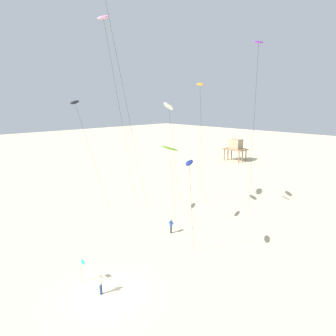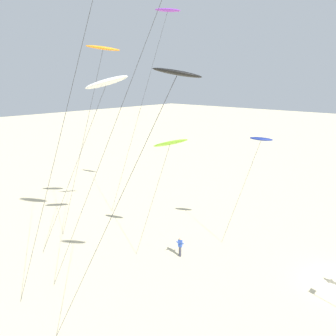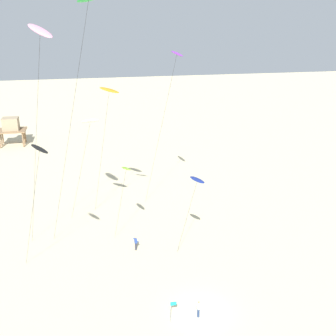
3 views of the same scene
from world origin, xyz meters
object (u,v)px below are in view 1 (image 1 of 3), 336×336
stilt_house (235,146)px  kite_flyer_middle (171,226)px  kite_orange (200,85)px  kite_lime (170,149)px  kite_black (76,105)px  kite_white (169,107)px  kite_navy (189,164)px  kite_flyer_nearest (101,284)px  kite_pink (104,19)px  marker_flag (82,266)px  kite_purple (259,45)px

stilt_house → kite_flyer_middle: bearing=-65.0°
kite_orange → kite_lime: 9.38m
kite_black → kite_white: size_ratio=1.01×
kite_navy → stilt_house: size_ratio=1.79×
kite_black → kite_orange: bearing=63.8°
kite_orange → kite_flyer_nearest: (6.03, -18.44, -15.60)m
stilt_house → kite_orange: bearing=-63.3°
kite_pink → marker_flag: (9.41, -9.16, -21.84)m
kite_lime → kite_white: kite_white is taller
kite_pink → kite_flyer_nearest: size_ratio=14.47×
kite_navy → kite_pink: (-13.47, 0.80, 13.91)m
kite_purple → kite_black: size_ratio=1.40×
kite_flyer_middle → stilt_house: size_ratio=0.31×
kite_navy → marker_flag: size_ratio=4.64×
kite_lime → marker_flag: kite_lime is taller
kite_lime → kite_flyer_middle: 8.68m
kite_white → kite_flyer_nearest: (8.29, -15.34, -13.08)m
kite_purple → kite_flyer_nearest: size_ratio=12.43×
kite_flyer_nearest → kite_orange: bearing=108.1°
kite_navy → stilt_house: 51.92m
kite_orange → stilt_house: bearing=116.7°
kite_flyer_nearest → kite_lime: bearing=111.9°
kite_flyer_middle → kite_lime: bearing=144.3°
marker_flag → kite_black: bearing=151.1°
kite_orange → stilt_house: 40.93m
kite_lime → stilt_house: kite_lime is taller
kite_lime → kite_pink: kite_pink is taller
kite_orange → kite_flyer_middle: 17.07m
marker_flag → kite_flyer_nearest: bearing=4.9°
kite_lime → kite_flyer_nearest: 15.79m
kite_purple → kite_lime: kite_purple is taller
kite_orange → kite_navy: kite_orange is taller
kite_black → kite_flyer_nearest: (12.48, -5.35, -13.37)m
kite_purple → kite_white: kite_purple is taller
kite_orange → kite_black: size_ratio=1.14×
kite_pink → kite_flyer_middle: size_ratio=14.47×
kite_pink → marker_flag: 25.48m
kite_white → marker_flag: 20.79m
kite_lime → kite_flyer_middle: (0.72, -0.51, -8.63)m
kite_orange → kite_lime: bearing=-79.8°
kite_purple → kite_pink: size_ratio=0.86×
kite_navy → kite_white: (-9.96, 7.19, 4.56)m
kite_lime → kite_white: size_ratio=0.69×
kite_navy → kite_black: bearing=-168.8°
kite_white → kite_navy: bearing=-35.8°
kite_orange → kite_pink: bearing=-121.3°
stilt_house → marker_flag: stilt_house is taller
kite_flyer_nearest → stilt_house: (-23.53, 53.21, 2.91)m
kite_orange → kite_black: bearing=-116.2°
kite_navy → stilt_house: kite_navy is taller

